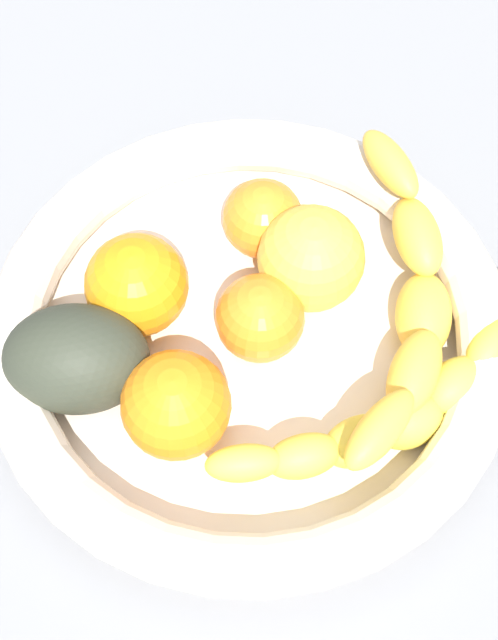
% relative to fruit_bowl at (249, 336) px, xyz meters
% --- Properties ---
extents(kitchen_counter, '(1.20, 1.20, 0.03)m').
position_rel_fruit_bowl_xyz_m(kitchen_counter, '(0.00, 0.00, -0.04)').
color(kitchen_counter, gray).
rests_on(kitchen_counter, ground).
extents(fruit_bowl, '(0.31, 0.31, 0.05)m').
position_rel_fruit_bowl_xyz_m(fruit_bowl, '(0.00, 0.00, 0.00)').
color(fruit_bowl, beige).
rests_on(fruit_bowl, kitchen_counter).
extents(banana_draped_left, '(0.07, 0.24, 0.04)m').
position_rel_fruit_bowl_xyz_m(banana_draped_left, '(0.08, 0.06, 0.01)').
color(banana_draped_left, yellow).
rests_on(banana_draped_left, fruit_bowl).
extents(banana_draped_right, '(0.20, 0.14, 0.06)m').
position_rel_fruit_bowl_xyz_m(banana_draped_right, '(0.03, 0.09, 0.02)').
color(banana_draped_right, yellow).
rests_on(banana_draped_right, fruit_bowl).
extents(orange_front, '(0.05, 0.05, 0.05)m').
position_rel_fruit_bowl_xyz_m(orange_front, '(-0.06, 0.04, 0.02)').
color(orange_front, orange).
rests_on(orange_front, fruit_bowl).
extents(orange_mid_left, '(0.05, 0.05, 0.05)m').
position_rel_fruit_bowl_xyz_m(orange_mid_left, '(-0.00, 0.01, 0.02)').
color(orange_mid_left, orange).
rests_on(orange_mid_left, fruit_bowl).
extents(orange_mid_right, '(0.06, 0.06, 0.06)m').
position_rel_fruit_bowl_xyz_m(orange_mid_right, '(-0.05, -0.05, 0.02)').
color(orange_mid_right, orange).
rests_on(orange_mid_right, fruit_bowl).
extents(orange_rear, '(0.06, 0.06, 0.06)m').
position_rel_fruit_bowl_xyz_m(orange_rear, '(0.03, -0.06, 0.02)').
color(orange_rear, orange).
rests_on(orange_rear, fruit_bowl).
extents(avocado_dark, '(0.09, 0.10, 0.06)m').
position_rel_fruit_bowl_xyz_m(avocado_dark, '(-0.02, -0.10, 0.02)').
color(avocado_dark, '#33382B').
rests_on(avocado_dark, fruit_bowl).
extents(apple_yellow, '(0.07, 0.07, 0.07)m').
position_rel_fruit_bowl_xyz_m(apple_yellow, '(-0.02, 0.05, 0.02)').
color(apple_yellow, yellow).
rests_on(apple_yellow, fruit_bowl).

